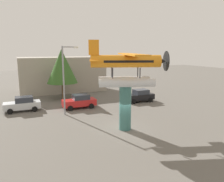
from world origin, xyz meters
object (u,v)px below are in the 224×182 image
Objects in this scene: car_near_silver at (23,104)px; car_far_black at (140,96)px; streetlight_primary at (65,75)px; tree_east at (62,66)px; floatplane_monument at (127,67)px; storefront_building at (62,74)px; display_pedestal at (125,108)px; car_mid_red at (80,101)px.

car_near_silver is 1.00× the size of car_far_black.
tree_east is at bearing 81.17° from streetlight_primary.
car_far_black is at bearing 72.23° from floatplane_monument.
floatplane_monument reaches higher than car_near_silver.
floatplane_monument is 22.27m from storefront_building.
display_pedestal is 22.06m from storefront_building.
floatplane_monument is 2.42× the size of car_mid_red.
tree_east is (-2.74, 15.61, -0.91)m from floatplane_monument.
car_near_silver and car_far_black have the same top height.
storefront_building is at bearing 80.23° from streetlight_primary.
floatplane_monument is 2.42× the size of car_near_silver.
car_near_silver is 1.00× the size of car_mid_red.
car_far_black is 0.56× the size of tree_east.
car_near_silver is 15.61m from car_far_black.
car_far_black is (8.83, -0.12, 0.00)m from car_mid_red.
streetlight_primary is (-10.97, -2.03, 3.62)m from car_far_black.
car_near_silver is at bearing 142.22° from streetlight_primary.
storefront_building is 1.95× the size of tree_east.
car_far_black is at bearing 174.43° from car_near_silver.
car_mid_red is at bearing -82.67° from tree_east.
streetlight_primary is at bearing 142.22° from car_near_silver.
floatplane_monument reaches higher than tree_east.
tree_east is at bearing 99.53° from display_pedestal.
streetlight_primary is (-4.06, 7.09, -1.34)m from floatplane_monument.
display_pedestal is 0.56× the size of tree_east.
car_near_silver is (-8.63, 10.63, -4.97)m from floatplane_monument.
streetlight_primary is 1.04× the size of tree_east.
streetlight_primary is (4.57, -3.54, 3.62)m from car_near_silver.
car_mid_red is 8.83m from car_far_black.
display_pedestal is 0.54× the size of streetlight_primary.
display_pedestal is 13.64m from car_near_silver.
floatplane_monument is 10.66m from car_mid_red.
floatplane_monument is at bearing 101.72° from car_mid_red.
floatplane_monument is 15.87m from tree_east.
display_pedestal reaches higher than car_near_silver.
streetlight_primary is at bearing -98.83° from tree_east.
floatplane_monument is at bearing -80.06° from tree_east.
car_near_silver is 0.56× the size of tree_east.
car_mid_red is 12.99m from storefront_building.
car_near_silver and car_mid_red have the same top height.
car_near_silver is 6.86m from car_mid_red.
floatplane_monument reaches higher than display_pedestal.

